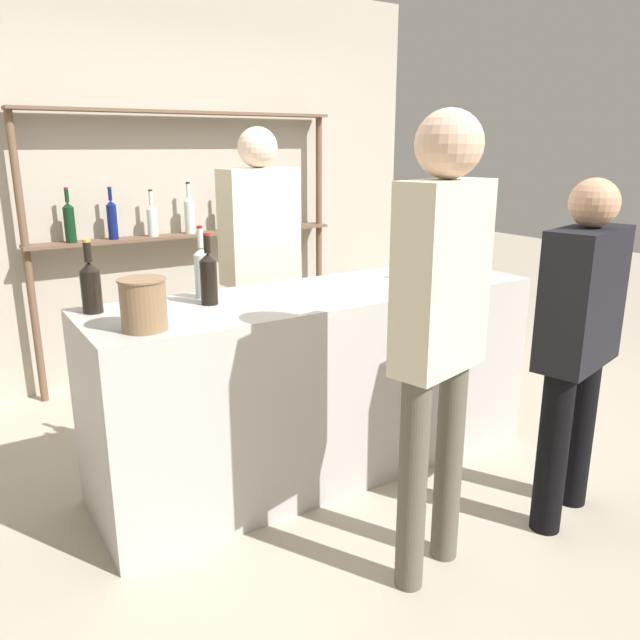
% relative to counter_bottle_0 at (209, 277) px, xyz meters
% --- Properties ---
extents(ground_plane, '(16.00, 16.00, 0.00)m').
position_rel_counter_bottle_0_xyz_m(ground_plane, '(0.56, -0.07, -1.09)').
color(ground_plane, '#B2A893').
extents(bar_counter, '(2.33, 0.68, 0.97)m').
position_rel_counter_bottle_0_xyz_m(bar_counter, '(0.56, -0.07, -0.61)').
color(bar_counter, '#B7B2AD').
rests_on(bar_counter, ground_plane).
extents(back_wall, '(3.93, 0.12, 2.80)m').
position_rel_counter_bottle_0_xyz_m(back_wall, '(0.56, 1.87, 0.31)').
color(back_wall, '#B2A899').
rests_on(back_wall, ground_plane).
extents(back_shelf, '(2.26, 0.18, 1.90)m').
position_rel_counter_bottle_0_xyz_m(back_shelf, '(0.57, 1.69, 0.16)').
color(back_shelf, brown).
rests_on(back_shelf, ground_plane).
extents(counter_bottle_0, '(0.08, 0.08, 0.33)m').
position_rel_counter_bottle_0_xyz_m(counter_bottle_0, '(0.00, 0.00, 0.00)').
color(counter_bottle_0, black).
rests_on(counter_bottle_0, bar_counter).
extents(counter_bottle_1, '(0.07, 0.07, 0.35)m').
position_rel_counter_bottle_0_xyz_m(counter_bottle_1, '(0.02, 0.13, 0.00)').
color(counter_bottle_1, silver).
rests_on(counter_bottle_1, bar_counter).
extents(counter_bottle_2, '(0.09, 0.09, 0.32)m').
position_rel_counter_bottle_0_xyz_m(counter_bottle_2, '(-0.49, 0.13, -0.01)').
color(counter_bottle_2, black).
rests_on(counter_bottle_2, bar_counter).
extents(counter_bottle_3, '(0.09, 0.09, 0.33)m').
position_rel_counter_bottle_0_xyz_m(counter_bottle_3, '(1.23, -0.24, -0.00)').
color(counter_bottle_3, silver).
rests_on(counter_bottle_3, bar_counter).
extents(wine_glass, '(0.08, 0.08, 0.14)m').
position_rel_counter_bottle_0_xyz_m(wine_glass, '(1.36, -0.30, -0.02)').
color(wine_glass, silver).
rests_on(wine_glass, bar_counter).
extents(ice_bucket, '(0.19, 0.19, 0.21)m').
position_rel_counter_bottle_0_xyz_m(ice_bucket, '(-0.38, -0.25, -0.02)').
color(ice_bucket, '#846647').
rests_on(ice_bucket, bar_counter).
extents(customer_right, '(0.51, 0.32, 1.55)m').
position_rel_counter_bottle_0_xyz_m(customer_right, '(1.26, -1.05, -0.20)').
color(customer_right, black).
rests_on(customer_right, ground_plane).
extents(customer_center, '(0.43, 0.27, 1.80)m').
position_rel_counter_bottle_0_xyz_m(customer_center, '(0.48, -1.02, -0.01)').
color(customer_center, '#575347').
rests_on(customer_center, ground_plane).
extents(server_behind_counter, '(0.48, 0.24, 1.78)m').
position_rel_counter_bottle_0_xyz_m(server_behind_counter, '(0.63, 0.72, -0.05)').
color(server_behind_counter, '#575347').
rests_on(server_behind_counter, ground_plane).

